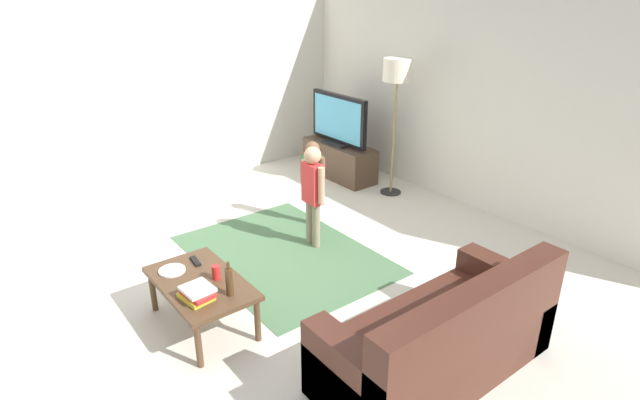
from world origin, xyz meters
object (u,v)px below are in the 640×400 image
(floor_lamp, at_px, (397,78))
(book_stack, at_px, (197,293))
(tv_stand, at_px, (339,161))
(bottle, at_px, (229,281))
(child_near_tv, at_px, (313,176))
(soda_can, at_px, (216,272))
(tv_remote, at_px, (196,261))
(coffee_table, at_px, (201,286))
(tv, at_px, (339,120))
(plate, at_px, (172,270))
(child_center, at_px, (313,188))
(couch, at_px, (445,343))

(floor_lamp, distance_m, book_stack, 3.84)
(tv_stand, distance_m, bottle, 3.87)
(child_near_tv, bearing_deg, floor_lamp, 95.37)
(floor_lamp, height_order, soda_can, floor_lamp)
(bottle, distance_m, tv_remote, 0.63)
(tv_stand, distance_m, coffee_table, 3.76)
(tv, height_order, plate, tv)
(book_stack, bearing_deg, coffee_table, 150.16)
(tv_remote, distance_m, soda_can, 0.35)
(floor_lamp, relative_size, tv_remote, 10.47)
(book_stack, bearing_deg, floor_lamp, 111.52)
(child_center, relative_size, book_stack, 3.84)
(tv, distance_m, plate, 3.72)
(plate, bearing_deg, soda_can, 36.05)
(coffee_table, bearing_deg, couch, 34.33)
(couch, bearing_deg, plate, -147.17)
(child_near_tv, xyz_separation_m, soda_can, (1.05, -1.76, -0.13))
(tv_stand, distance_m, floor_lamp, 1.60)
(tv_stand, xyz_separation_m, book_stack, (2.27, -3.27, 0.22))
(child_near_tv, height_order, book_stack, child_near_tv)
(couch, distance_m, floor_lamp, 3.73)
(bottle, distance_m, soda_can, 0.28)
(bottle, bearing_deg, plate, -159.86)
(tv_stand, xyz_separation_m, couch, (3.66, -2.05, 0.05))
(coffee_table, distance_m, bottle, 0.37)
(soda_can, bearing_deg, tv, 124.94)
(soda_can, bearing_deg, floor_lamp, 110.40)
(tv_stand, bearing_deg, child_near_tv, -50.36)
(couch, bearing_deg, coffee_table, -145.67)
(bottle, bearing_deg, floor_lamp, 114.42)
(tv_stand, height_order, book_stack, book_stack)
(couch, height_order, book_stack, couch)
(couch, distance_m, tv_remote, 2.16)
(tv_stand, distance_m, tv_remote, 3.52)
(child_center, bearing_deg, tv_stand, 132.96)
(child_near_tv, relative_size, soda_can, 8.41)
(bottle, relative_size, plate, 1.29)
(child_center, distance_m, bottle, 1.72)
(tv, relative_size, tv_remote, 6.47)
(coffee_table, relative_size, bottle, 3.52)
(book_stack, xyz_separation_m, bottle, (0.10, 0.23, 0.07))
(tv_stand, bearing_deg, book_stack, -55.27)
(plate, bearing_deg, coffee_table, 23.22)
(child_near_tv, height_order, bottle, child_near_tv)
(floor_lamp, bearing_deg, tv_stand, -170.60)
(child_center, xyz_separation_m, soda_can, (0.63, -1.45, -0.19))
(child_center, xyz_separation_m, tv_remote, (0.28, -1.47, -0.24))
(child_near_tv, distance_m, coffee_table, 2.14)
(couch, bearing_deg, child_near_tv, 163.29)
(book_stack, relative_size, soda_can, 2.41)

